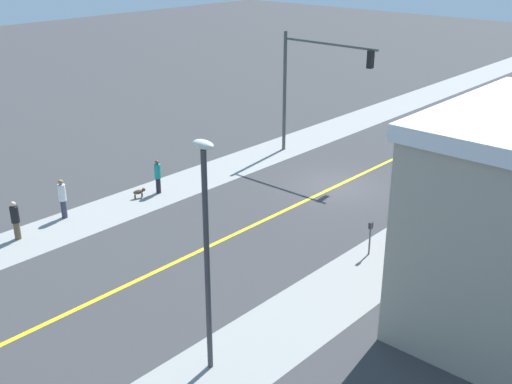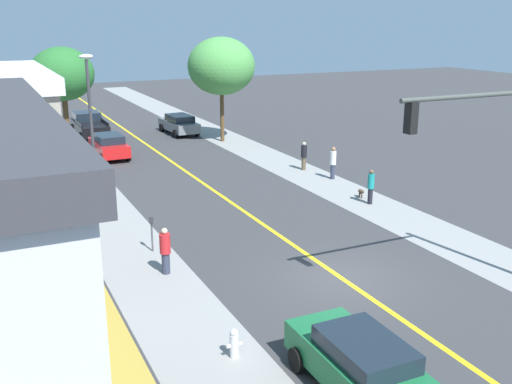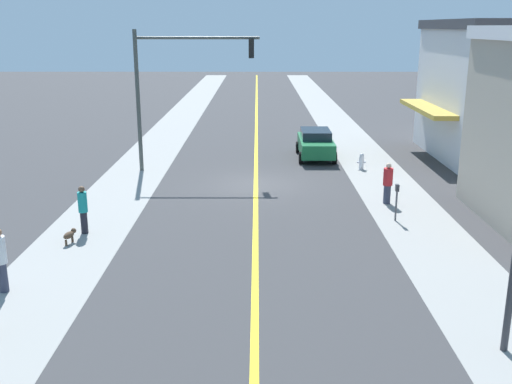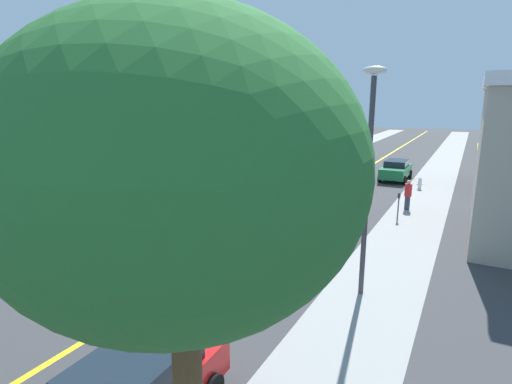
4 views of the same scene
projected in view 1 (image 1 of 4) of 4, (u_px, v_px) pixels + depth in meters
ground_plane at (337, 186)px, 32.31m from camera, size 140.00×140.00×0.00m
sidewalk_left at (446, 219)px, 28.58m from camera, size 3.03×126.00×0.01m
sidewalk_right at (250, 160)px, 36.03m from camera, size 3.03×126.00×0.01m
road_centerline_stripe at (337, 186)px, 32.31m from camera, size 0.20×126.00×0.00m
fire_hydrant at (464, 188)px, 30.89m from camera, size 0.44×0.24×0.84m
parking_meter at (370, 233)px, 25.07m from camera, size 0.12×0.18×1.41m
traffic_light_mast at (311, 75)px, 34.89m from camera, size 6.09×0.32×6.93m
street_lamp at (206, 236)px, 17.21m from camera, size 0.70×0.36×7.05m
green_sedan_left_curb at (450, 157)px, 33.92m from camera, size 2.04×4.34×1.54m
pedestrian_black_shirt at (15, 219)px, 26.37m from camera, size 0.35×0.35×1.70m
pedestrian_white_shirt at (62, 197)px, 28.34m from camera, size 0.34×0.34×1.84m
pedestrian_red_shirt at (402, 218)px, 26.54m from camera, size 0.39×0.39×1.71m
pedestrian_teal_shirt at (158, 175)px, 31.10m from camera, size 0.32×0.32×1.73m
small_dog at (139, 192)px, 30.74m from camera, size 0.37×0.63×0.47m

